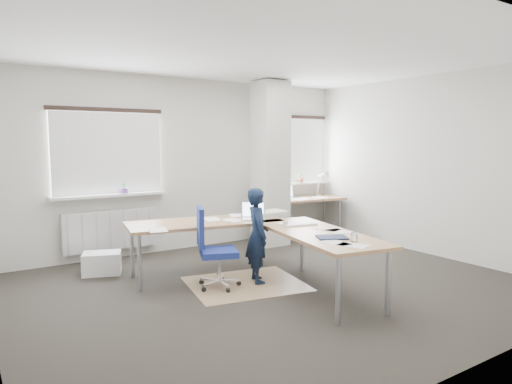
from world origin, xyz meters
TOP-DOWN VIEW (x-y plane):
  - ground at (0.00, 0.00)m, footprint 6.00×6.00m
  - room_shell at (0.18, 0.45)m, footprint 6.04×5.04m
  - floor_mat at (-0.25, 0.27)m, footprint 1.57×1.40m
  - white_crate at (-1.63, 1.72)m, footprint 0.57×0.49m
  - desk_main at (-0.06, 0.22)m, footprint 2.40×2.98m
  - desk_side at (2.26, 2.15)m, footprint 1.48×0.87m
  - task_chair at (-0.62, 0.36)m, footprint 0.58×0.56m
  - person at (-0.07, 0.28)m, footprint 0.41×0.50m

SIDE VIEW (x-z plane):
  - ground at x=0.00m, z-range 0.00..0.00m
  - floor_mat at x=-0.25m, z-range 0.00..0.01m
  - white_crate at x=-1.63m, z-range 0.00..0.29m
  - task_chair at x=-0.62m, z-range -0.22..0.77m
  - person at x=-0.07m, z-range 0.00..1.20m
  - desk_side at x=2.26m, z-range 0.08..1.29m
  - desk_main at x=-0.06m, z-range 0.21..1.17m
  - room_shell at x=0.18m, z-range 0.34..3.16m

